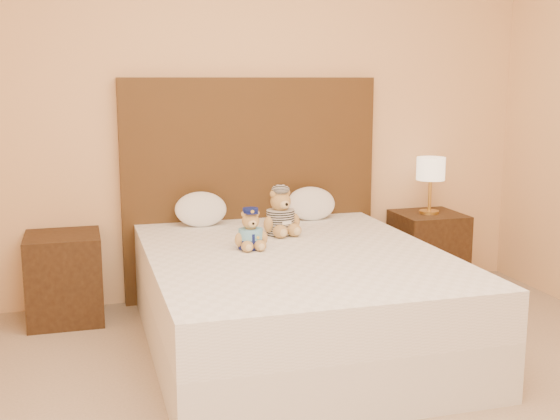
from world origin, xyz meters
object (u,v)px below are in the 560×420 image
object	(u,v)px
teddy_prisoner	(281,212)
pillow_left	(201,208)
teddy_police	(251,229)
lamp	(431,172)
bed	(295,299)
nightstand_left	(65,278)
pillow_right	(311,202)
nightstand_right	(428,251)

from	to	relation	value
teddy_prisoner	pillow_left	world-z (taller)	teddy_prisoner
teddy_prisoner	teddy_police	bearing A→B (deg)	-143.13
lamp	bed	bearing A→B (deg)	-147.38
nightstand_left	pillow_right	size ratio (longest dim) A/B	1.62
bed	nightstand_left	bearing A→B (deg)	147.38
bed	nightstand_left	distance (m)	1.48
bed	teddy_police	world-z (taller)	teddy_police
bed	nightstand_right	size ratio (longest dim) A/B	3.64
teddy_prisoner	pillow_right	world-z (taller)	teddy_prisoner
bed	pillow_right	world-z (taller)	pillow_right
teddy_police	teddy_prisoner	distance (m)	0.40
teddy_police	pillow_right	distance (m)	0.92
teddy_prisoner	nightstand_right	bearing A→B (deg)	4.69
teddy_police	pillow_left	bearing A→B (deg)	101.62
bed	teddy_prisoner	world-z (taller)	teddy_prisoner
pillow_left	pillow_right	bearing A→B (deg)	0.00
teddy_prisoner	pillow_right	xyz separation A→B (m)	(0.33, 0.40, -0.02)
bed	pillow_right	bearing A→B (deg)	65.72
bed	nightstand_left	world-z (taller)	same
teddy_prisoner	pillow_left	size ratio (longest dim) A/B	0.85
pillow_left	teddy_police	bearing A→B (deg)	-77.21
teddy_police	pillow_left	size ratio (longest dim) A/B	0.68
pillow_left	nightstand_right	bearing A→B (deg)	-1.05
nightstand_left	nightstand_right	size ratio (longest dim) A/B	1.00
lamp	teddy_police	distance (m)	1.63
nightstand_left	teddy_police	distance (m)	1.29
bed	teddy_police	bearing A→B (deg)	150.59
lamp	pillow_left	distance (m)	1.64
lamp	teddy_prisoner	xyz separation A→B (m)	(-1.21, -0.37, -0.16)
pillow_right	pillow_left	bearing A→B (deg)	180.00
teddy_prisoner	nightstand_left	bearing A→B (deg)	151.66
nightstand_right	teddy_police	size ratio (longest dim) A/B	2.38
nightstand_left	teddy_prisoner	bearing A→B (deg)	-15.99
pillow_right	teddy_prisoner	bearing A→B (deg)	-129.72
nightstand_left	pillow_left	size ratio (longest dim) A/B	1.63
bed	teddy_police	xyz separation A→B (m)	(-0.22, 0.12, 0.39)
lamp	teddy_prisoner	distance (m)	1.27
pillow_left	pillow_right	xyz separation A→B (m)	(0.76, 0.00, 0.00)
nightstand_right	teddy_prisoner	size ratio (longest dim) A/B	1.92
bed	teddy_prisoner	bearing A→B (deg)	84.44
pillow_left	pillow_right	world-z (taller)	same
teddy_police	nightstand_left	bearing A→B (deg)	145.55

